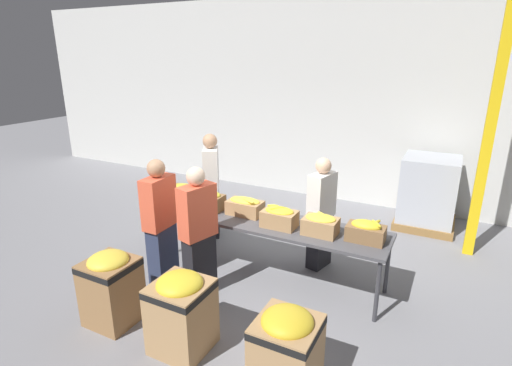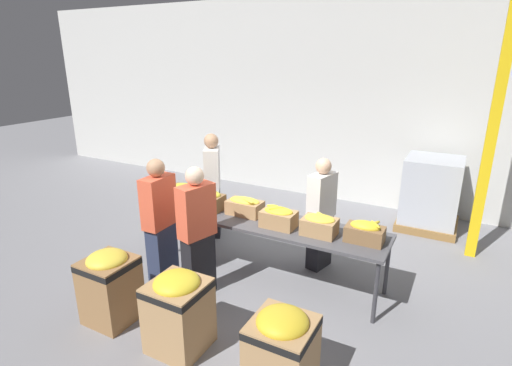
% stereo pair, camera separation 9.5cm
% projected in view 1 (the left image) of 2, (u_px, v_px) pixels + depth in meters
% --- Properties ---
extents(ground_plane, '(30.00, 30.00, 0.00)m').
position_uv_depth(ground_plane, '(262.00, 274.00, 5.52)').
color(ground_plane, gray).
extents(wall_back, '(16.00, 0.08, 4.00)m').
position_uv_depth(wall_back, '(341.00, 102.00, 7.82)').
color(wall_back, silver).
rests_on(wall_back, ground_plane).
extents(sorting_table, '(3.29, 0.77, 0.82)m').
position_uv_depth(sorting_table, '(263.00, 223.00, 5.29)').
color(sorting_table, '#4C4C51').
rests_on(sorting_table, ground_plane).
extents(banana_box_0, '(0.47, 0.33, 0.28)m').
position_uv_depth(banana_box_0, '(183.00, 193.00, 5.87)').
color(banana_box_0, olive).
rests_on(banana_box_0, sorting_table).
extents(banana_box_1, '(0.46, 0.27, 0.30)m').
position_uv_depth(banana_box_1, '(208.00, 199.00, 5.60)').
color(banana_box_1, olive).
rests_on(banana_box_1, sorting_table).
extents(banana_box_2, '(0.48, 0.28, 0.26)m').
position_uv_depth(banana_box_2, '(245.00, 206.00, 5.42)').
color(banana_box_2, tan).
rests_on(banana_box_2, sorting_table).
extents(banana_box_3, '(0.44, 0.28, 0.28)m').
position_uv_depth(banana_box_3, '(279.00, 217.00, 5.03)').
color(banana_box_3, tan).
rests_on(banana_box_3, sorting_table).
extents(banana_box_4, '(0.41, 0.29, 0.25)m').
position_uv_depth(banana_box_4, '(320.00, 224.00, 4.83)').
color(banana_box_4, tan).
rests_on(banana_box_4, sorting_table).
extents(banana_box_5, '(0.44, 0.28, 0.26)m').
position_uv_depth(banana_box_5, '(366.00, 231.00, 4.65)').
color(banana_box_5, olive).
rests_on(banana_box_5, sorting_table).
extents(volunteer_0, '(0.43, 0.51, 1.72)m').
position_uv_depth(volunteer_0, '(212.00, 186.00, 6.49)').
color(volunteer_0, black).
rests_on(volunteer_0, ground_plane).
extents(volunteer_1, '(0.34, 0.49, 1.67)m').
position_uv_depth(volunteer_1, '(198.00, 234.00, 4.84)').
color(volunteer_1, black).
rests_on(volunteer_1, ground_plane).
extents(volunteer_2, '(0.31, 0.47, 1.60)m').
position_uv_depth(volunteer_2, '(321.00, 214.00, 5.51)').
color(volunteer_2, black).
rests_on(volunteer_2, ground_plane).
extents(volunteer_3, '(0.23, 0.46, 1.69)m').
position_uv_depth(volunteer_3, '(160.00, 224.00, 5.10)').
color(volunteer_3, '#2D3856').
rests_on(volunteer_3, ground_plane).
extents(donation_bin_0, '(0.52, 0.52, 0.85)m').
position_uv_depth(donation_bin_0, '(111.00, 286.00, 4.44)').
color(donation_bin_0, olive).
rests_on(donation_bin_0, ground_plane).
extents(donation_bin_1, '(0.55, 0.55, 0.85)m').
position_uv_depth(donation_bin_1, '(181.00, 310.00, 4.02)').
color(donation_bin_1, tan).
rests_on(donation_bin_1, ground_plane).
extents(donation_bin_2, '(0.55, 0.55, 0.81)m').
position_uv_depth(donation_bin_2, '(287.00, 348.00, 3.53)').
color(donation_bin_2, tan).
rests_on(donation_bin_2, ground_plane).
extents(support_pillar, '(0.14, 0.14, 4.00)m').
position_uv_depth(support_pillar, '(491.00, 123.00, 5.51)').
color(support_pillar, yellow).
rests_on(support_pillar, ground_plane).
extents(pallet_stack_0, '(0.97, 0.97, 1.25)m').
position_uv_depth(pallet_stack_0, '(428.00, 193.00, 6.90)').
color(pallet_stack_0, olive).
rests_on(pallet_stack_0, ground_plane).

